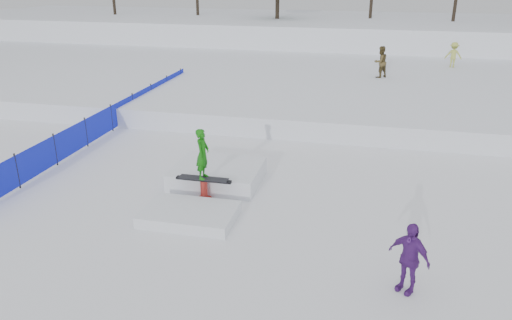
% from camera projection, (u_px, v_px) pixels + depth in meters
% --- Properties ---
extents(ground, '(120.00, 120.00, 0.00)m').
position_uv_depth(ground, '(219.00, 226.00, 12.73)').
color(ground, white).
extents(snow_berm, '(60.00, 14.00, 2.40)m').
position_uv_depth(snow_berm, '(330.00, 34.00, 39.52)').
color(snow_berm, white).
rests_on(snow_berm, ground).
extents(snow_midrise, '(50.00, 18.00, 0.80)m').
position_uv_depth(snow_midrise, '(305.00, 80.00, 27.11)').
color(snow_midrise, white).
rests_on(snow_midrise, ground).
extents(safety_fence, '(0.05, 16.00, 1.10)m').
position_uv_depth(safety_fence, '(112.00, 118.00, 19.90)').
color(safety_fence, '#1420D4').
rests_on(safety_fence, ground).
extents(walker_olive, '(0.98, 0.97, 1.60)m').
position_uv_depth(walker_olive, '(381.00, 62.00, 25.63)').
color(walker_olive, '#504121').
rests_on(walker_olive, snow_midrise).
extents(walker_ygreen, '(0.95, 0.60, 1.40)m').
position_uv_depth(walker_ygreen, '(453.00, 55.00, 28.28)').
color(walker_ygreen, '#B6C04E').
rests_on(walker_ygreen, snow_midrise).
extents(spectator_purple, '(0.96, 0.81, 1.54)m').
position_uv_depth(spectator_purple, '(409.00, 258.00, 9.94)').
color(spectator_purple, '#5A2381').
rests_on(spectator_purple, ground).
extents(jib_rail_feature, '(2.60, 4.40, 2.11)m').
position_uv_depth(jib_rail_feature, '(210.00, 182.00, 14.56)').
color(jib_rail_feature, white).
rests_on(jib_rail_feature, ground).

